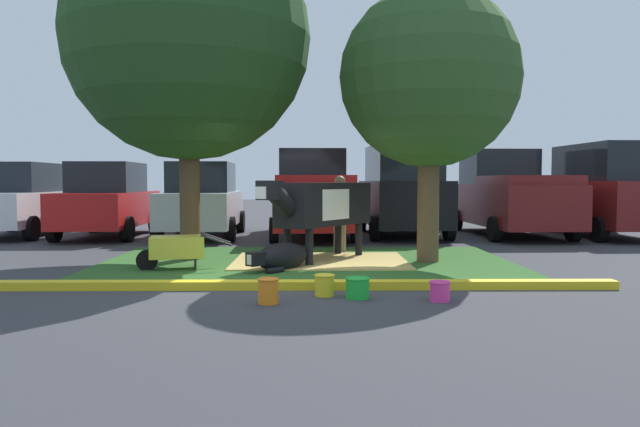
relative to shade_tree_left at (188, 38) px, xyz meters
The scene contains 21 objects.
ground_plane 5.21m from the shade_tree_left, 51.75° to the right, with size 80.00×80.00×0.00m, color #38383D.
grass_island 4.80m from the shade_tree_left, 11.86° to the right, with size 7.58×5.06×0.02m, color #2D5B23.
curb_yellow 5.68m from the shade_tree_left, 54.48° to the right, with size 8.78×0.24×0.12m, color yellow.
hay_bedding 4.89m from the shade_tree_left, ahead, with size 3.20×2.40×0.04m, color tan.
shade_tree_left is the anchor object (origin of this frame).
shade_tree_right 4.60m from the shade_tree_left, ahead, with size 3.31×3.31×5.08m.
cow_holstein 4.04m from the shade_tree_left, ahead, with size 2.11×2.77×1.53m.
calf_lying 4.60m from the shade_tree_left, 38.28° to the right, with size 1.12×1.18×0.48m.
person_handler 4.57m from the shade_tree_left, 20.29° to the left, with size 0.53×0.34×1.63m.
wheelbarrow 4.05m from the shade_tree_left, 89.12° to the right, with size 1.62×0.79×0.63m.
bucket_orange 6.07m from the shade_tree_left, 66.44° to the right, with size 0.28×0.28×0.32m.
bucket_yellow 6.02m from the shade_tree_left, 55.47° to the right, with size 0.28×0.28×0.29m.
bucket_green 6.31m from the shade_tree_left, 52.42° to the right, with size 0.33×0.33×0.27m.
bucket_pink 6.97m from the shade_tree_left, 45.34° to the right, with size 0.28×0.28×0.25m.
hatchback_white 8.33m from the shade_tree_left, 138.20° to the left, with size 2.13×4.45×2.02m.
sedan_blue 6.64m from the shade_tree_left, 123.58° to the left, with size 2.13×4.45×2.02m.
sedan_silver 5.80m from the shade_tree_left, 97.62° to the left, with size 2.13×4.45×2.02m.
pickup_truck_black 6.29m from the shade_tree_left, 64.49° to the left, with size 2.35×5.46×2.42m.
suv_black 7.60m from the shade_tree_left, 46.49° to the left, with size 2.23×4.66×2.52m.
pickup_truck_maroon 9.91m from the shade_tree_left, 33.67° to the left, with size 2.35×5.46×2.42m.
suv_dark_grey 11.75m from the shade_tree_left, 24.56° to the left, with size 2.23×4.66×2.52m.
Camera 1 is at (0.47, -9.14, 1.52)m, focal length 33.75 mm.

